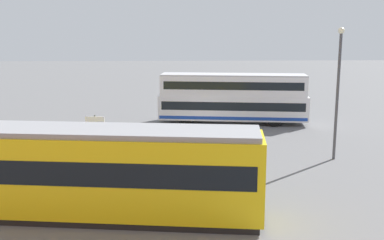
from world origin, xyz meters
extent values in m
plane|color=slate|center=(0.00, 0.00, 0.00)|extent=(160.00, 160.00, 0.00)
cube|color=white|center=(-2.76, -3.78, 1.28)|extent=(11.60, 3.93, 1.86)
cube|color=white|center=(-2.76, -3.78, 2.97)|extent=(11.25, 3.78, 1.52)
cube|color=black|center=(-2.76, -3.78, 1.50)|extent=(11.04, 3.88, 0.64)
cube|color=black|center=(-2.76, -3.78, 3.05)|extent=(10.69, 3.74, 0.60)
cube|color=#193FA5|center=(-2.76, -3.78, 0.60)|extent=(11.38, 3.93, 0.24)
cube|color=#B2B2B7|center=(-2.76, -3.78, 3.78)|extent=(11.25, 3.78, 0.10)
cylinder|color=black|center=(0.74, -4.26, 0.50)|extent=(1.31, 2.48, 1.00)
cylinder|color=black|center=(-5.86, -3.36, 0.50)|extent=(1.31, 2.48, 1.00)
cube|color=yellow|center=(5.61, 14.04, 1.77)|extent=(14.47, 4.33, 3.05)
cube|color=black|center=(5.61, 14.04, 2.08)|extent=(13.91, 4.29, 0.90)
cube|color=gray|center=(5.61, 14.04, 3.40)|extent=(14.16, 4.10, 0.20)
cube|color=black|center=(5.61, 14.04, 0.12)|extent=(14.17, 4.17, 0.25)
cylinder|color=#4C3F2D|center=(3.29, 6.41, 0.43)|extent=(0.14, 0.14, 0.85)
cylinder|color=#4C3F2D|center=(3.46, 6.26, 0.43)|extent=(0.14, 0.14, 0.85)
cylinder|color=maroon|center=(3.38, 6.34, 1.18)|extent=(0.45, 0.45, 0.66)
sphere|color=beige|center=(3.38, 6.34, 1.62)|extent=(0.23, 0.23, 0.23)
cylinder|color=#33384C|center=(0.97, 7.83, 0.40)|extent=(0.14, 0.14, 0.79)
cylinder|color=#33384C|center=(0.85, 7.65, 0.40)|extent=(0.14, 0.14, 0.79)
cylinder|color=#335938|center=(0.91, 7.74, 1.10)|extent=(0.45, 0.45, 0.61)
sphere|color=tan|center=(0.91, 7.74, 1.51)|extent=(0.21, 0.21, 0.21)
cube|color=gray|center=(3.15, 4.86, 1.05)|extent=(6.39, 0.92, 0.06)
cube|color=gray|center=(3.15, 4.86, 0.55)|extent=(6.39, 0.92, 0.06)
cylinder|color=gray|center=(-0.04, 4.43, 0.53)|extent=(0.07, 0.07, 1.05)
cylinder|color=gray|center=(3.15, 4.86, 0.53)|extent=(0.07, 0.07, 1.05)
cylinder|color=gray|center=(6.34, 5.29, 0.53)|extent=(0.07, 0.07, 1.05)
cylinder|color=slate|center=(6.45, 4.52, 1.13)|extent=(0.10, 0.10, 2.25)
cube|color=white|center=(6.46, 4.56, 1.87)|extent=(1.16, 0.27, 0.57)
cylinder|color=#4C4C51|center=(-7.14, 6.61, 3.47)|extent=(0.16, 0.16, 6.95)
sphere|color=#F2EFCC|center=(-7.14, 6.61, 7.10)|extent=(0.36, 0.36, 0.36)
camera|label=1|loc=(1.83, 30.97, 7.07)|focal=42.64mm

